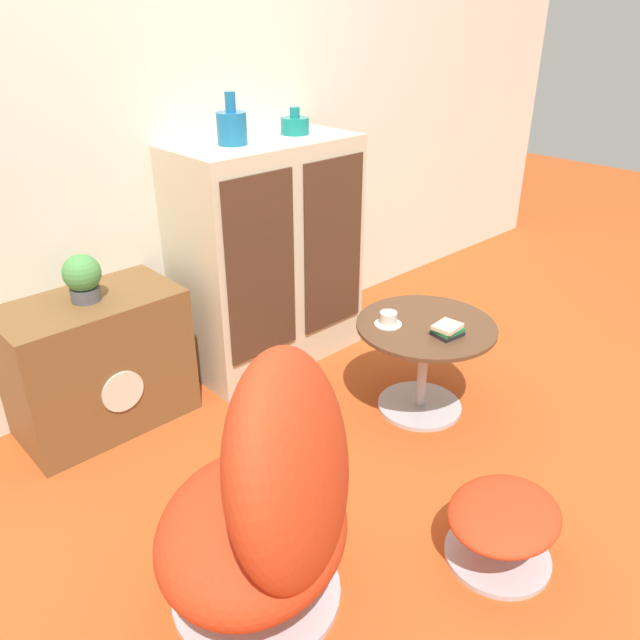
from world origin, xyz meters
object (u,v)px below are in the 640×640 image
sideboard (268,255)px  coffee_table (424,353)px  ottoman (504,521)px  vase_inner_left (295,125)px  teacup (388,320)px  potted_plant (82,277)px  egg_chair (271,500)px  book_stack (448,330)px  tv_console (98,363)px  vase_leftmost (232,127)px

sideboard → coffee_table: bearing=-78.2°
ottoman → vase_inner_left: (0.52, 1.63, 1.02)m
sideboard → vase_inner_left: size_ratio=8.23×
ottoman → teacup: 0.99m
sideboard → potted_plant: size_ratio=5.74×
egg_chair → coffee_table: size_ratio=1.47×
potted_plant → book_stack: bearing=-43.3°
tv_console → vase_leftmost: 1.19m
egg_chair → ottoman: egg_chair is taller
sideboard → teacup: (0.05, -0.76, -0.10)m
tv_console → coffee_table: bearing=-39.2°
vase_inner_left → teacup: (-0.14, -0.77, -0.72)m
vase_leftmost → egg_chair: bearing=-123.5°
ottoman → vase_inner_left: vase_inner_left is taller
vase_inner_left → ottoman: bearing=-107.8°
vase_inner_left → book_stack: 1.23m
egg_chair → coffee_table: bearing=16.8°
coffee_table → vase_leftmost: 1.32m
tv_console → egg_chair: size_ratio=0.81×
book_stack → sideboard: bearing=99.4°
tv_console → ottoman: size_ratio=1.78×
vase_leftmost → book_stack: size_ratio=1.77×
egg_chair → potted_plant: bearing=87.6°
tv_console → potted_plant: (0.00, 0.00, 0.41)m
coffee_table → book_stack: bearing=-98.1°
tv_console → teacup: size_ratio=6.02×
vase_leftmost → teacup: vase_leftmost is taller
ottoman → coffee_table: size_ratio=0.67×
coffee_table → potted_plant: potted_plant is taller
vase_leftmost → sideboard: bearing=-1.3°
egg_chair → book_stack: (1.15, 0.23, 0.06)m
sideboard → vase_inner_left: (0.20, 0.00, 0.61)m
sideboard → tv_console: bearing=177.9°
ottoman → vase_leftmost: vase_leftmost is taller
vase_leftmost → teacup: size_ratio=1.85×
egg_chair → ottoman: (0.66, -0.40, -0.24)m
vase_leftmost → book_stack: bearing=-71.5°
egg_chair → tv_console: bearing=87.6°
potted_plant → teacup: bearing=-39.0°
egg_chair → coffee_table: (1.17, 0.35, -0.11)m
sideboard → ottoman: bearing=-101.3°
tv_console → sideboard: bearing=-2.1°
vase_leftmost → potted_plant: vase_leftmost is taller
egg_chair → ottoman: bearing=-31.0°
coffee_table → teacup: (-0.13, 0.11, 0.17)m
sideboard → book_stack: size_ratio=8.95×
vase_leftmost → book_stack: vase_leftmost is taller
coffee_table → vase_leftmost: size_ratio=2.75×
tv_console → vase_inner_left: size_ratio=5.29×
coffee_table → teacup: size_ratio=5.09×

